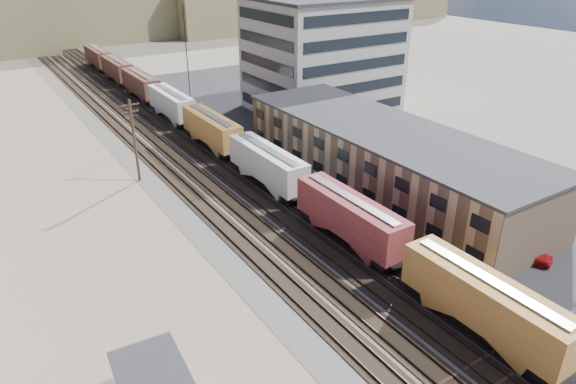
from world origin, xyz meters
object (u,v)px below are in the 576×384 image
freight_train (190,115)px  parked_car_blue (379,134)px  parked_car_silver (526,211)px  utility_pole_north (134,139)px  parked_car_red (528,254)px

freight_train → parked_car_blue: freight_train is taller
parked_car_silver → freight_train: bearing=23.0°
freight_train → utility_pole_north: utility_pole_north is taller
utility_pole_north → parked_car_blue: size_ratio=1.88×
freight_train → utility_pole_north: (-12.30, -13.20, 2.50)m
freight_train → parked_car_red: freight_train is taller
parked_car_silver → utility_pole_north: bearing=45.1°
parked_car_red → parked_car_silver: (7.35, 5.17, -0.04)m
freight_train → parked_car_blue: size_ratio=22.57×
parked_car_silver → parked_car_blue: size_ratio=0.89×
utility_pole_north → freight_train: bearing=47.0°
freight_train → parked_car_red: (11.44, -49.24, -2.07)m
utility_pole_north → parked_car_silver: 44.06m
utility_pole_north → parked_car_red: size_ratio=2.35×
freight_train → utility_pole_north: size_ratio=11.97×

